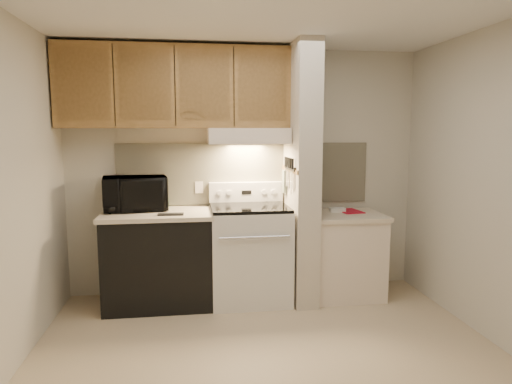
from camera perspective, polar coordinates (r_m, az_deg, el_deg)
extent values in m
plane|color=#C7B08C|center=(3.64, 1.68, -19.73)|extent=(3.60, 3.60, 0.00)
plane|color=white|center=(3.34, 1.86, 21.95)|extent=(3.60, 3.60, 0.00)
cube|color=beige|center=(4.74, -1.35, 2.52)|extent=(3.60, 2.50, 0.02)
cube|color=beige|center=(3.45, -29.20, -0.42)|extent=(0.02, 3.00, 2.50)
cube|color=beige|center=(3.98, 28.19, 0.61)|extent=(0.02, 3.00, 2.50)
cube|color=beige|center=(4.73, -1.33, 2.32)|extent=(2.60, 0.02, 0.63)
cube|color=silver|center=(4.54, -0.80, -7.85)|extent=(0.76, 0.65, 0.92)
cube|color=black|center=(4.23, -0.24, -8.47)|extent=(0.50, 0.01, 0.30)
cylinder|color=silver|center=(4.14, -0.17, -5.69)|extent=(0.65, 0.02, 0.02)
cube|color=black|center=(4.44, -0.81, -1.93)|extent=(0.74, 0.64, 0.03)
cube|color=silver|center=(4.70, -1.25, 0.02)|extent=(0.76, 0.08, 0.20)
cube|color=black|center=(4.66, -1.19, -0.04)|extent=(0.10, 0.01, 0.04)
cylinder|color=silver|center=(4.63, -4.63, -0.12)|extent=(0.05, 0.02, 0.05)
cylinder|color=silver|center=(4.64, -3.39, -0.09)|extent=(0.05, 0.02, 0.05)
cylinder|color=silver|center=(4.68, 1.00, -0.01)|extent=(0.05, 0.02, 0.05)
cylinder|color=silver|center=(4.70, 2.21, 0.02)|extent=(0.05, 0.02, 0.05)
cube|color=black|center=(4.54, -12.02, -8.37)|extent=(1.00, 0.63, 0.87)
cube|color=beige|center=(4.43, -12.19, -2.71)|extent=(1.04, 0.67, 0.04)
cube|color=black|center=(4.24, -10.60, -2.75)|extent=(0.24, 0.08, 0.02)
cylinder|color=#236158|center=(4.64, -11.41, -1.37)|extent=(0.10, 0.10, 0.10)
cube|color=beige|center=(4.70, -7.13, 0.57)|extent=(0.08, 0.01, 0.12)
imported|color=black|center=(4.56, -14.89, -0.16)|extent=(0.65, 0.49, 0.33)
cube|color=beige|center=(4.49, 5.67, 2.19)|extent=(0.22, 0.70, 2.50)
cube|color=olive|center=(4.45, 4.23, 2.81)|extent=(0.01, 0.70, 0.04)
cube|color=black|center=(4.40, 4.30, 3.02)|extent=(0.02, 0.42, 0.04)
cube|color=silver|center=(4.27, 4.54, 1.52)|extent=(0.01, 0.03, 0.16)
cylinder|color=black|center=(4.24, 4.61, 3.51)|extent=(0.02, 0.02, 0.10)
cube|color=silver|center=(4.32, 4.39, 1.46)|extent=(0.01, 0.04, 0.18)
cylinder|color=black|center=(4.33, 4.34, 3.60)|extent=(0.02, 0.02, 0.10)
cube|color=silver|center=(4.42, 4.10, 1.48)|extent=(0.01, 0.04, 0.20)
cylinder|color=black|center=(4.39, 4.17, 3.66)|extent=(0.02, 0.02, 0.10)
cube|color=silver|center=(4.49, 3.90, 1.83)|extent=(0.01, 0.04, 0.16)
cylinder|color=black|center=(4.49, 3.89, 3.75)|extent=(0.02, 0.02, 0.10)
cube|color=silver|center=(4.55, 3.74, 1.78)|extent=(0.01, 0.04, 0.18)
cylinder|color=black|center=(4.56, 3.69, 3.82)|extent=(0.02, 0.02, 0.10)
cube|color=slate|center=(4.63, 3.57, 1.30)|extent=(0.03, 0.10, 0.23)
cube|color=beige|center=(4.77, 10.96, -7.92)|extent=(0.70, 0.60, 0.81)
cube|color=beige|center=(4.67, 11.10, -2.90)|extent=(0.74, 0.64, 0.04)
cube|color=#B51025|center=(4.79, 11.63, -2.36)|extent=(0.25, 0.31, 0.01)
cube|color=white|center=(4.75, 10.12, -2.21)|extent=(0.16, 0.11, 0.04)
cube|color=beige|center=(4.50, -1.03, 7.03)|extent=(0.78, 0.44, 0.15)
cube|color=beige|center=(4.29, -0.68, 6.39)|extent=(0.78, 0.04, 0.06)
cube|color=olive|center=(4.53, -10.03, 12.74)|extent=(2.18, 0.33, 0.77)
cube|color=olive|center=(4.47, -20.88, 12.43)|extent=(0.46, 0.01, 0.63)
cube|color=black|center=(4.42, -17.35, 12.64)|extent=(0.01, 0.01, 0.73)
cube|color=olive|center=(4.39, -13.74, 12.81)|extent=(0.46, 0.01, 0.63)
cube|color=black|center=(4.37, -10.10, 12.93)|extent=(0.01, 0.01, 0.73)
cube|color=olive|center=(4.37, -6.43, 13.00)|extent=(0.46, 0.01, 0.63)
cube|color=black|center=(4.39, -2.78, 13.01)|extent=(0.01, 0.01, 0.73)
cube|color=olive|center=(4.42, 0.83, 12.98)|extent=(0.46, 0.01, 0.63)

